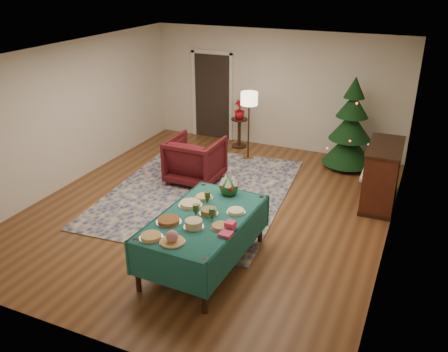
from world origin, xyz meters
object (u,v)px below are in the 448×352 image
at_px(gift_box, 230,225).
at_px(christmas_tree, 351,128).
at_px(potted_plant, 239,114).
at_px(armchair, 195,158).
at_px(floor_lamp, 249,103).
at_px(piano, 382,176).
at_px(buffet_table, 204,226).
at_px(side_table, 239,133).

distance_m(gift_box, christmas_tree, 4.74).
bearing_deg(potted_plant, armchair, -91.10).
height_order(armchair, potted_plant, armchair).
distance_m(floor_lamp, piano, 3.24).
bearing_deg(potted_plant, buffet_table, -73.52).
bearing_deg(piano, gift_box, -116.23).
xyz_separation_m(armchair, piano, (3.47, 0.49, 0.05)).
height_order(floor_lamp, potted_plant, floor_lamp).
relative_size(armchair, side_table, 1.45).
distance_m(christmas_tree, piano, 1.76).
bearing_deg(christmas_tree, potted_plant, 175.82).
xyz_separation_m(floor_lamp, potted_plant, (-0.46, 0.61, -0.46)).
height_order(potted_plant, piano, piano).
bearing_deg(armchair, floor_lamp, -107.88).
bearing_deg(armchair, piano, -172.09).
xyz_separation_m(floor_lamp, piano, (2.96, -1.09, -0.73)).
xyz_separation_m(potted_plant, christmas_tree, (2.58, -0.19, 0.05)).
relative_size(potted_plant, christmas_tree, 0.23).
bearing_deg(buffet_table, side_table, 106.48).
bearing_deg(christmas_tree, buffet_table, -104.61).
relative_size(buffet_table, gift_box, 16.39).
bearing_deg(christmas_tree, armchair, -142.71).
bearing_deg(armchair, side_table, -91.16).
distance_m(buffet_table, gift_box, 0.54).
relative_size(christmas_tree, piano, 1.48).
relative_size(gift_box, floor_lamp, 0.08).
distance_m(gift_box, potted_plant, 5.21).
height_order(buffet_table, christmas_tree, christmas_tree).
height_order(floor_lamp, side_table, floor_lamp).
bearing_deg(potted_plant, side_table, -90.00).
relative_size(side_table, piano, 0.53).
bearing_deg(side_table, floor_lamp, -52.47).
xyz_separation_m(side_table, potted_plant, (0.00, 0.00, 0.48)).
relative_size(side_table, potted_plant, 1.56).
height_order(potted_plant, christmas_tree, christmas_tree).
relative_size(armchair, floor_lamp, 0.67).
bearing_deg(side_table, piano, -26.32).
distance_m(buffet_table, side_table, 4.93).
height_order(armchair, floor_lamp, floor_lamp).
bearing_deg(floor_lamp, potted_plant, 127.53).
xyz_separation_m(gift_box, floor_lamp, (-1.40, 4.26, 0.44)).
relative_size(buffet_table, piano, 1.58).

